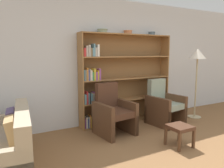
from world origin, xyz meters
The scene contains 10 objects.
ground_plane centered at (0.00, 0.00, 0.00)m, with size 24.00×24.00×0.00m, color brown.
wall_back centered at (0.00, 2.47, 1.38)m, with size 12.00×0.06×2.75m.
bookshelf centered at (-0.17, 2.31, 0.97)m, with size 2.24×0.30×1.99m.
bowl_slate centered at (-0.60, 2.28, 2.04)m, with size 0.22×0.22×0.08m.
bowl_brass centered at (0.03, 2.28, 2.04)m, with size 0.20×0.20×0.08m.
bowl_copper centered at (0.69, 2.28, 2.04)m, with size 0.17×0.17×0.08m.
armchair_leather centered at (-0.64, 1.74, 0.43)m, with size 0.72×0.75×0.99m.
armchair_cushioned centered at (0.65, 1.74, 0.43)m, with size 0.73×0.77×0.99m.
floor_lamp centered at (1.65, 1.72, 1.45)m, with size 0.39×0.39×1.68m.
footstool centered at (0.06, 0.67, 0.30)m, with size 0.36×0.36×0.37m.
Camera 1 is at (-2.65, -1.90, 1.59)m, focal length 35.00 mm.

